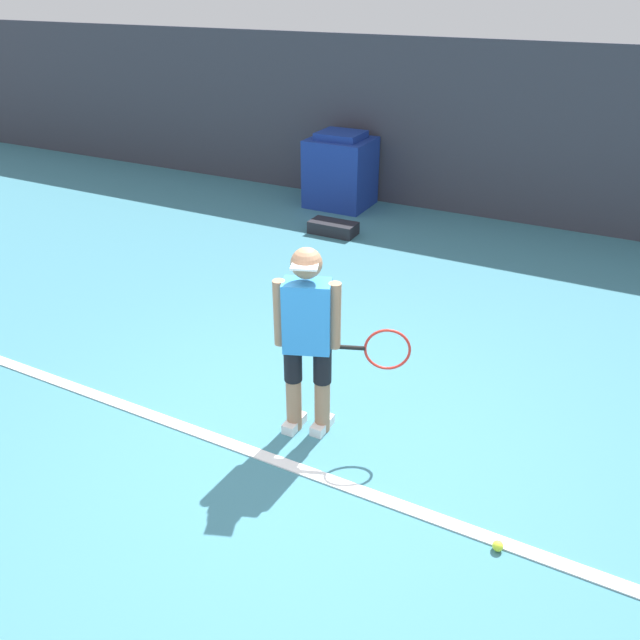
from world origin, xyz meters
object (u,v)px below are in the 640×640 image
at_px(tennis_ball, 498,546).
at_px(equipment_bag, 333,228).
at_px(tennis_player, 310,336).
at_px(covered_chair, 341,171).

distance_m(tennis_ball, equipment_bag, 5.54).
distance_m(tennis_player, covered_chair, 5.54).
height_order(tennis_player, equipment_bag, tennis_player).
xyz_separation_m(tennis_player, tennis_ball, (1.59, -0.52, -0.80)).
height_order(tennis_player, tennis_ball, tennis_player).
bearing_deg(tennis_player, covered_chair, 92.26).
height_order(covered_chair, equipment_bag, covered_chair).
relative_size(tennis_player, equipment_bag, 2.33).
relative_size(tennis_ball, covered_chair, 0.06).
bearing_deg(covered_chair, equipment_bag, -68.59).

